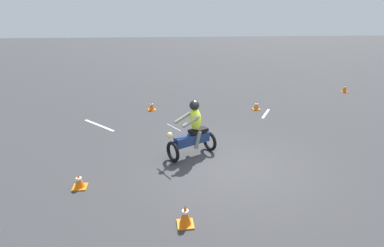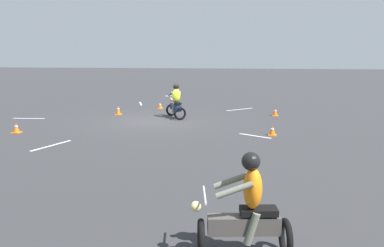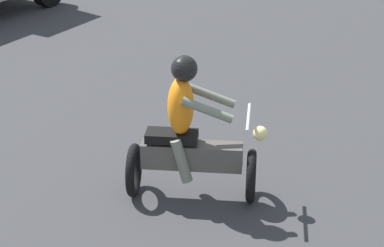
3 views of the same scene
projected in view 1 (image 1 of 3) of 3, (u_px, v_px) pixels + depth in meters
name	position (u px, v px, depth m)	size (l,w,h in m)	color
ground_plane	(230.00, 166.00, 8.11)	(120.00, 120.00, 0.00)	#333335
motorcycle_rider_foreground	(193.00, 132.00, 8.52)	(1.19, 1.52, 1.66)	black
traffic_cone_near_left	(152.00, 106.00, 13.05)	(0.32, 0.32, 0.38)	orange
traffic_cone_near_right	(185.00, 215.00, 5.74)	(0.32, 0.32, 0.45)	orange
traffic_cone_mid_center	(79.00, 181.00, 7.04)	(0.32, 0.32, 0.35)	orange
traffic_cone_mid_left	(256.00, 106.00, 13.14)	(0.32, 0.32, 0.36)	orange
traffic_cone_far_right	(345.00, 88.00, 16.22)	(0.32, 0.32, 0.43)	orange
lane_stripe_nw	(266.00, 114.00, 12.61)	(0.10, 1.35, 0.01)	silver
lane_stripe_sw	(99.00, 125.00, 11.23)	(0.10, 1.90, 0.01)	silver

